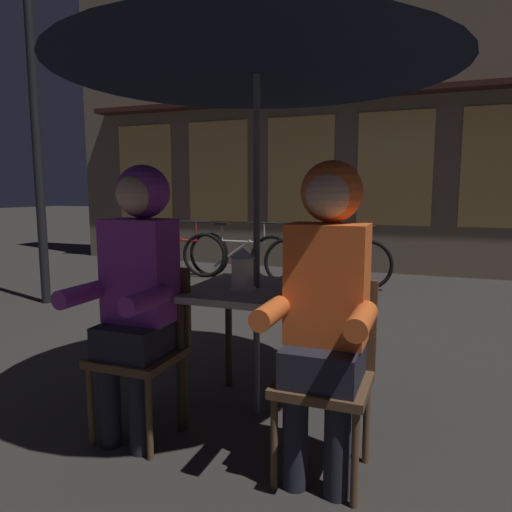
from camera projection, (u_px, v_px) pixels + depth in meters
name	position (u px, v px, depth m)	size (l,w,h in m)	color
ground_plane	(257.00, 414.00, 2.70)	(60.00, 60.00, 0.00)	#2D2B28
cafe_table	(257.00, 305.00, 2.61)	(0.72, 0.72, 0.74)	#B2AD9E
patio_umbrella	(257.00, 36.00, 2.42)	(2.10, 2.10, 2.31)	#4C4C51
lantern	(243.00, 268.00, 2.50)	(0.11, 0.11, 0.23)	white
chair_left	(146.00, 341.00, 2.46)	(0.40, 0.40, 0.87)	#513823
chair_right	(327.00, 365.00, 2.12)	(0.40, 0.40, 0.87)	#513823
person_left_hooded	(137.00, 276.00, 2.36)	(0.45, 0.56, 1.40)	black
person_right_hooded	(326.00, 290.00, 2.02)	(0.45, 0.56, 1.40)	black
shopfront_building	(352.00, 75.00, 7.43)	(10.00, 0.93, 6.20)	#6B5B4C
street_lamp	(31.00, 55.00, 5.04)	(0.32, 0.32, 3.88)	black
bicycle_nearest	(171.00, 253.00, 7.06)	(1.67, 0.33, 0.84)	black
bicycle_second	(239.00, 255.00, 6.83)	(1.68, 0.16, 0.84)	black
bicycle_third	(327.00, 262.00, 6.15)	(1.67, 0.28, 0.84)	black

